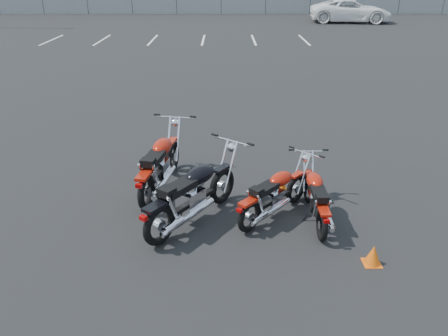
{
  "coord_description": "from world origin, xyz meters",
  "views": [
    {
      "loc": [
        0.19,
        -6.69,
        4.05
      ],
      "look_at": [
        0.2,
        0.6,
        0.65
      ],
      "focal_mm": 35.0,
      "sensor_mm": 36.0,
      "label": 1
    }
  ],
  "objects_px": {
    "motorcycle_front_red": "(160,164)",
    "white_van": "(351,4)",
    "motorcycle_second_black": "(193,194)",
    "motorcycle_rear_red": "(316,197)",
    "motorcycle_third_red": "(275,194)"
  },
  "relations": [
    {
      "from": "motorcycle_rear_red",
      "to": "motorcycle_second_black",
      "type": "bearing_deg",
      "value": -177.19
    },
    {
      "from": "motorcycle_second_black",
      "to": "motorcycle_third_red",
      "type": "relative_size",
      "value": 1.31
    },
    {
      "from": "white_van",
      "to": "motorcycle_rear_red",
      "type": "bearing_deg",
      "value": 170.18
    },
    {
      "from": "motorcycle_front_red",
      "to": "motorcycle_second_black",
      "type": "relative_size",
      "value": 1.08
    },
    {
      "from": "motorcycle_front_red",
      "to": "white_van",
      "type": "relative_size",
      "value": 0.34
    },
    {
      "from": "motorcycle_front_red",
      "to": "motorcycle_second_black",
      "type": "xyz_separation_m",
      "value": [
        0.72,
        -1.25,
        0.01
      ]
    },
    {
      "from": "motorcycle_second_black",
      "to": "motorcycle_front_red",
      "type": "bearing_deg",
      "value": 119.83
    },
    {
      "from": "motorcycle_third_red",
      "to": "white_van",
      "type": "distance_m",
      "value": 30.04
    },
    {
      "from": "motorcycle_front_red",
      "to": "motorcycle_second_black",
      "type": "bearing_deg",
      "value": -60.17
    },
    {
      "from": "motorcycle_third_red",
      "to": "motorcycle_front_red",
      "type": "bearing_deg",
      "value": 153.29
    },
    {
      "from": "motorcycle_front_red",
      "to": "motorcycle_rear_red",
      "type": "distance_m",
      "value": 3.05
    },
    {
      "from": "motorcycle_second_black",
      "to": "motorcycle_rear_red",
      "type": "height_order",
      "value": "motorcycle_second_black"
    },
    {
      "from": "motorcycle_second_black",
      "to": "motorcycle_rear_red",
      "type": "xyz_separation_m",
      "value": [
        2.11,
        0.1,
        -0.11
      ]
    },
    {
      "from": "motorcycle_rear_red",
      "to": "motorcycle_third_red",
      "type": "bearing_deg",
      "value": 173.41
    },
    {
      "from": "motorcycle_front_red",
      "to": "white_van",
      "type": "xyz_separation_m",
      "value": [
        10.99,
        27.62,
        0.8
      ]
    }
  ]
}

